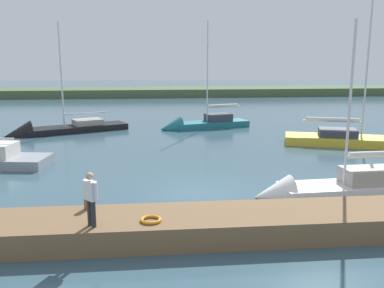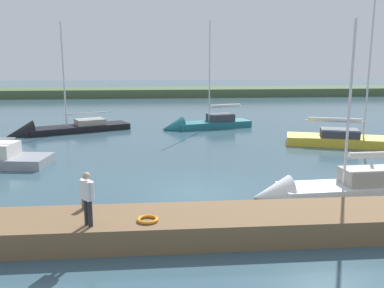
% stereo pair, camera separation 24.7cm
% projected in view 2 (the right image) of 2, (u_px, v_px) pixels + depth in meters
% --- Properties ---
extents(ground_plane, '(200.00, 200.00, 0.00)m').
position_uv_depth(ground_plane, '(196.00, 192.00, 17.99)').
color(ground_plane, '#385666').
extents(far_shoreline, '(180.00, 8.00, 2.40)m').
position_uv_depth(far_shoreline, '(166.00, 96.00, 65.90)').
color(far_shoreline, '#4C603D').
rests_on(far_shoreline, ground_plane).
extents(dock_pier, '(27.25, 2.38, 0.79)m').
position_uv_depth(dock_pier, '(210.00, 225.00, 13.44)').
color(dock_pier, brown).
rests_on(dock_pier, ground_plane).
extents(mooring_post_near, '(0.23, 0.23, 0.53)m').
position_uv_depth(mooring_post_near, '(85.00, 201.00, 13.77)').
color(mooring_post_near, brown).
rests_on(mooring_post_near, dock_pier).
extents(life_ring_buoy, '(0.66, 0.66, 0.10)m').
position_uv_depth(life_ring_buoy, '(148.00, 220.00, 12.72)').
color(life_ring_buoy, orange).
rests_on(life_ring_buoy, dock_pier).
extents(sailboat_far_right, '(10.33, 5.44, 11.94)m').
position_uv_depth(sailboat_far_right, '(378.00, 144.00, 27.42)').
color(sailboat_far_right, gold).
rests_on(sailboat_far_right, ground_plane).
extents(sailboat_behind_pier, '(9.42, 5.87, 9.50)m').
position_uv_depth(sailboat_behind_pier, '(60.00, 131.00, 32.51)').
color(sailboat_behind_pier, black).
rests_on(sailboat_behind_pier, ground_plane).
extents(sailboat_inner_slip, '(7.65, 2.11, 8.07)m').
position_uv_depth(sailboat_inner_slip, '(331.00, 191.00, 17.56)').
color(sailboat_inner_slip, white).
rests_on(sailboat_inner_slip, ground_plane).
extents(sailboat_near_dock, '(7.90, 3.97, 9.58)m').
position_uv_depth(sailboat_near_dock, '(201.00, 126.00, 34.65)').
color(sailboat_near_dock, '#1E6B75').
rests_on(sailboat_near_dock, ground_plane).
extents(person_on_dock, '(0.46, 0.50, 1.65)m').
position_uv_depth(person_on_dock, '(87.00, 195.00, 12.20)').
color(person_on_dock, '#28282D').
rests_on(person_on_dock, dock_pier).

